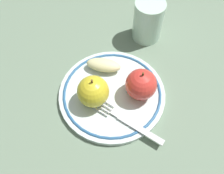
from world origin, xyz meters
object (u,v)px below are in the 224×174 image
Objects in this scene: apple_slice_front at (104,65)px; fork at (125,120)px; apple_red_whole at (141,84)px; drinking_glass at (148,21)px; apple_second_whole at (93,91)px; plate at (112,94)px.

fork is at bearing 119.87° from apple_slice_front.
apple_red_whole is 0.94× the size of apple_slice_front.
fork is 1.65× the size of drinking_glass.
apple_second_whole is at bearing 87.41° from apple_slice_front.
plate is at bearing -35.09° from fork.
apple_red_whole is at bearing -83.86° from fork.
plate is at bearing 117.57° from apple_slice_front.
fork is (-0.13, -0.05, -0.01)m from apple_slice_front.
plate is 0.07m from apple_slice_front.
drinking_glass is (0.20, -0.12, 0.00)m from apple_second_whole.
apple_slice_front is 0.46× the size of fork.
apple_second_whole reaches higher than fork.
plate is at bearing 156.06° from drinking_glass.
apple_red_whole reaches higher than apple_slice_front.
drinking_glass reaches higher than apple_second_whole.
apple_second_whole is 0.72× the size of drinking_glass.
fork is (-0.07, 0.03, -0.03)m from apple_red_whole.
apple_slice_front is (0.06, 0.08, -0.02)m from apple_red_whole.
fork is (-0.06, -0.03, 0.01)m from plate.
apple_second_whole is 0.09m from fork.
apple_second_whole is (-0.02, 0.10, 0.00)m from apple_red_whole.
apple_slice_front is 0.14m from fork.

